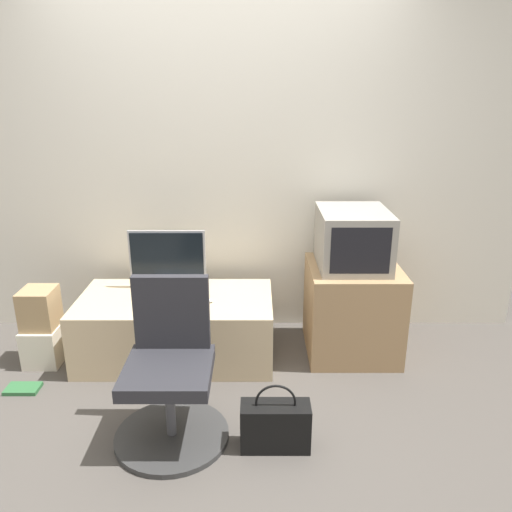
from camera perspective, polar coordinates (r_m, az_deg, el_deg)
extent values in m
plane|color=#4C4742|center=(2.85, -5.48, -19.39)|extent=(12.00, 12.00, 0.00)
cube|color=silver|center=(3.59, -4.29, 11.47)|extent=(4.40, 0.05, 2.60)
cube|color=#CCB289|center=(3.45, -9.31, -7.99)|extent=(1.28, 0.67, 0.43)
cube|color=#A37F56|center=(3.49, 10.65, -5.99)|extent=(0.60, 0.61, 0.62)
cylinder|color=#B2B2B7|center=(3.53, -10.16, -3.43)|extent=(0.19, 0.19, 0.02)
cylinder|color=#B2B2B7|center=(3.51, -10.21, -2.71)|extent=(0.08, 0.08, 0.08)
cube|color=#B2B2B7|center=(3.45, -10.37, 0.24)|extent=(0.52, 0.01, 0.33)
cube|color=black|center=(3.45, -10.39, 0.21)|extent=(0.49, 0.02, 0.30)
cube|color=white|center=(3.27, -10.37, -5.35)|extent=(0.37, 0.14, 0.01)
ellipsoid|color=silver|center=(3.25, -5.75, -5.12)|extent=(0.07, 0.03, 0.03)
cube|color=gray|center=(3.34, 10.72, 2.01)|extent=(0.45, 0.53, 0.38)
cube|color=black|center=(3.10, 11.59, 0.61)|extent=(0.37, 0.01, 0.29)
cylinder|color=#333333|center=(2.82, -9.79, -19.60)|extent=(0.60, 0.60, 0.03)
cylinder|color=#4C4C51|center=(2.71, -10.01, -16.57)|extent=(0.05, 0.05, 0.34)
cube|color=#28282D|center=(2.60, -10.27, -12.93)|extent=(0.44, 0.44, 0.07)
cube|color=#28282D|center=(2.66, -9.88, -6.36)|extent=(0.40, 0.05, 0.41)
cube|color=beige|center=(3.66, -23.23, -9.26)|extent=(0.23, 0.27, 0.26)
cube|color=#A3845B|center=(3.55, -23.76, -5.53)|extent=(0.21, 0.22, 0.26)
cube|color=black|center=(2.67, 1.99, -18.85)|extent=(0.35, 0.14, 0.25)
torus|color=black|center=(2.59, 2.03, -16.41)|extent=(0.21, 0.01, 0.21)
cube|color=#2D6638|center=(3.45, -25.33, -13.61)|extent=(0.20, 0.12, 0.02)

